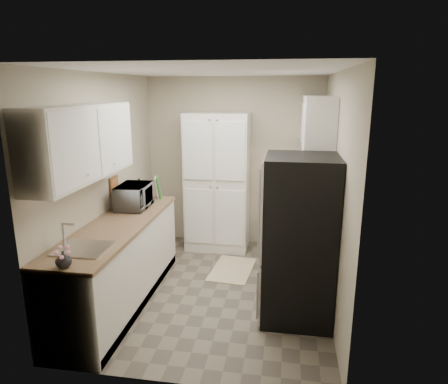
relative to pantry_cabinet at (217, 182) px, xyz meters
The scene contains 16 objects.
ground 1.66m from the pantry_cabinet, 81.35° to the right, with size 3.20×3.20×0.00m, color #665B4C.
room_shell 1.48m from the pantry_cabinet, 82.18° to the right, with size 2.64×3.24×2.52m.
pantry_cabinet is the anchor object (origin of this frame).
base_cabinet_left 2.00m from the pantry_cabinet, 114.36° to the right, with size 0.60×2.30×0.88m, color silver.
countertop_left 1.92m from the pantry_cabinet, 114.36° to the right, with size 0.63×2.33×0.04m, color #846647.
base_cabinet_right 1.32m from the pantry_cabinet, ahead, with size 0.60×0.80×0.88m, color silver.
countertop_right 1.20m from the pantry_cabinet, ahead, with size 0.63×0.83×0.04m, color #846647.
electric_range 1.58m from the pantry_cabinet, 38.22° to the right, with size 0.71×0.78×1.13m.
refrigerator 2.07m from the pantry_cabinet, 56.54° to the right, with size 0.70×0.72×1.70m, color #B7B7BC.
microwave 1.41m from the pantry_cabinet, 125.53° to the right, with size 0.52×0.35×0.29m, color silver.
wine_bottle 1.20m from the pantry_cabinet, 136.96° to the right, with size 0.07×0.07×0.26m, color black.
flower_vase 2.93m from the pantry_cabinet, 104.98° to the right, with size 0.13×0.13×0.14m, color beige.
cutting_board 0.93m from the pantry_cabinet, 136.32° to the right, with size 0.02×0.23×0.29m, color #38892E.
toaster_oven 1.15m from the pantry_cabinet, ahead, with size 0.27×0.34×0.20m, color #B8B7BC.
fruit_basket 1.14m from the pantry_cabinet, ahead, with size 0.29×0.29×0.12m, color orange, non-canonical shape.
kitchen_mat 1.29m from the pantry_cabinet, 66.55° to the right, with size 0.50×0.81×0.01m, color beige.
Camera 1 is at (0.79, -4.25, 2.32)m, focal length 32.00 mm.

